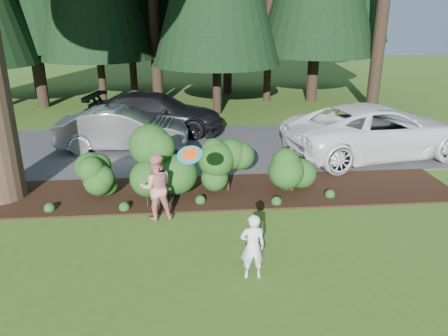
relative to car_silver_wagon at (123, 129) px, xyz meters
name	(u,v)px	position (x,y,z in m)	size (l,w,h in m)	color
ground	(168,256)	(1.83, -7.50, -0.80)	(80.00, 80.00, 0.00)	#3B5D1A
mulch_bed	(172,193)	(1.83, -4.25, -0.77)	(16.00, 2.50, 0.05)	black
driveway	(174,148)	(1.83, 0.00, -0.78)	(22.00, 6.00, 0.03)	#38383A
shrub_row	(199,168)	(2.60, -4.36, 0.01)	(6.53, 1.60, 1.61)	#1B4716
lily_cluster	(158,190)	(1.53, -5.10, -0.30)	(0.69, 0.09, 0.57)	#1B4716
car_silver_wagon	(123,129)	(0.00, 0.00, 0.00)	(1.62, 4.65, 1.53)	#AFAFB3
car_white_suv	(378,131)	(8.90, -1.47, 0.13)	(2.98, 6.46, 1.79)	white
car_dark_suv	(156,113)	(1.07, 2.30, 0.04)	(2.26, 5.55, 1.61)	black
child	(253,246)	(3.49, -8.40, -0.13)	(0.49, 0.32, 1.33)	silver
adult	(156,187)	(1.53, -5.70, 0.04)	(0.81, 0.63, 1.67)	red
frisbee	(190,155)	(2.35, -8.01, 1.61)	(0.50, 0.43, 0.29)	teal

